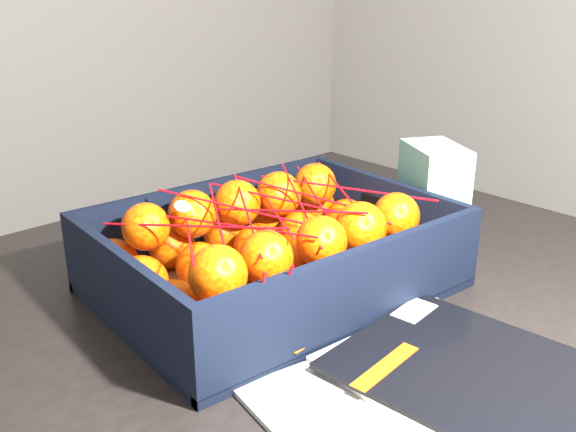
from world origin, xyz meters
TOP-DOWN VIEW (x-y plane):
  - table at (-0.15, -0.14)m, footprint 1.25×0.88m
  - magazine_stack at (-0.10, -0.47)m, footprint 0.36×0.37m
  - produce_crate at (-0.09, -0.16)m, footprint 0.42×0.32m
  - clementine_heap at (-0.09, -0.16)m, footprint 0.40×0.30m
  - mesh_net at (-0.10, -0.17)m, footprint 0.35×0.28m
  - retail_carton at (0.17, -0.20)m, footprint 0.11×0.12m

SIDE VIEW (x-z plane):
  - table at x=-0.15m, z-range 0.28..1.03m
  - magazine_stack at x=-0.10m, z-range 0.75..0.77m
  - produce_crate at x=-0.09m, z-range 0.73..0.84m
  - clementine_heap at x=-0.09m, z-range 0.75..0.87m
  - retail_carton at x=0.17m, z-range 0.75..0.91m
  - mesh_net at x=-0.10m, z-range 0.81..0.91m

